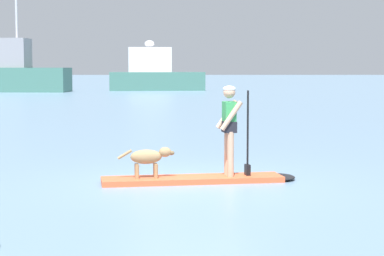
% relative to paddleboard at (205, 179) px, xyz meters
% --- Properties ---
extents(ground_plane, '(400.00, 400.00, 0.00)m').
position_rel_paddleboard_xyz_m(ground_plane, '(-0.23, -0.04, -0.05)').
color(ground_plane, slate).
extents(paddleboard, '(3.63, 1.21, 0.10)m').
position_rel_paddleboard_xyz_m(paddleboard, '(0.00, 0.00, 0.00)').
color(paddleboard, '#E55933').
rests_on(paddleboard, ground_plane).
extents(person_paddler, '(0.64, 0.53, 1.65)m').
position_rel_paddleboard_xyz_m(person_paddler, '(0.46, 0.07, 1.00)').
color(person_paddler, tan).
rests_on(person_paddler, paddleboard).
extents(dog, '(1.03, 0.31, 0.55)m').
position_rel_paddleboard_xyz_m(dog, '(-1.01, -0.16, 0.42)').
color(dog, '#997A51').
rests_on(dog, paddleboard).
extents(moored_boat_port, '(10.12, 3.97, 10.36)m').
position_rel_paddleboard_xyz_m(moored_boat_port, '(-15.87, 47.57, 1.70)').
color(moored_boat_port, '#3F7266').
rests_on(moored_boat_port, ground_plane).
extents(moored_boat_far_starboard, '(9.03, 3.87, 4.64)m').
position_rel_paddleboard_xyz_m(moored_boat_far_starboard, '(-3.33, 51.17, 1.44)').
color(moored_boat_far_starboard, '#3F7266').
rests_on(moored_boat_far_starboard, ground_plane).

